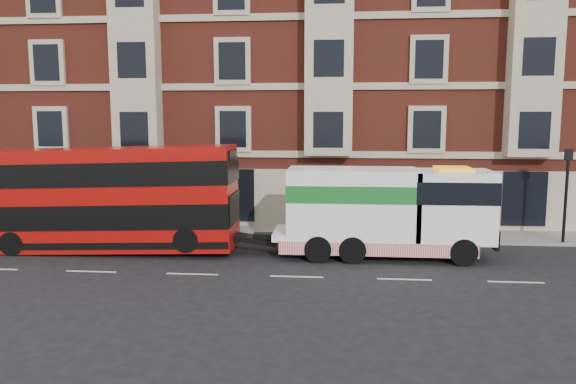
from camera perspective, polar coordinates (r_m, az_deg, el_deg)
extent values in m
plane|color=black|center=(21.31, 0.87, -8.61)|extent=(120.00, 120.00, 0.00)
cube|color=slate|center=(28.56, 1.97, -4.22)|extent=(90.00, 3.00, 0.15)
cube|color=maroon|center=(35.53, 3.53, 12.59)|extent=(45.00, 12.00, 18.00)
cylinder|color=black|center=(27.89, -10.56, -0.31)|extent=(0.14, 0.14, 4.00)
cube|color=black|center=(27.68, -10.67, 4.00)|extent=(0.35, 0.15, 0.50)
cylinder|color=black|center=(28.86, 26.37, -0.73)|extent=(0.14, 0.14, 4.00)
cube|color=black|center=(28.65, 26.63, 3.43)|extent=(0.35, 0.15, 0.50)
cube|color=#A20C09|center=(26.04, -17.90, -0.63)|extent=(11.32, 2.53, 4.45)
cube|color=black|center=(26.14, -17.84, -2.05)|extent=(11.36, 2.59, 1.06)
cube|color=black|center=(25.90, -18.01, 1.92)|extent=(11.36, 2.59, 1.01)
cylinder|color=black|center=(27.10, -26.21, -4.71)|extent=(1.05, 0.32, 1.05)
cylinder|color=black|center=(29.03, -23.89, -3.79)|extent=(1.05, 0.32, 1.05)
cylinder|color=black|center=(23.99, -10.31, -4.82)|extent=(1.05, 0.32, 1.05)
cylinder|color=black|center=(26.15, -8.99, -3.75)|extent=(1.05, 0.32, 1.05)
cube|color=white|center=(24.32, 9.38, -4.32)|extent=(9.10, 2.32, 0.30)
cube|color=white|center=(24.48, 16.30, -1.32)|extent=(3.23, 2.53, 2.93)
cube|color=white|center=(24.00, 6.56, -1.11)|extent=(5.46, 2.53, 2.93)
cube|color=#176822|center=(23.93, 6.58, 0.09)|extent=(5.51, 2.57, 0.71)
cube|color=red|center=(24.38, 8.88, -5.13)|extent=(8.09, 2.59, 0.56)
cylinder|color=black|center=(23.77, 17.40, -5.85)|extent=(1.11, 0.35, 1.11)
cylinder|color=black|center=(25.95, 16.33, -4.68)|extent=(1.11, 0.35, 1.11)
cylinder|color=black|center=(23.23, 6.57, -5.86)|extent=(1.11, 0.40, 1.11)
cylinder|color=black|center=(25.45, 6.43, -4.65)|extent=(1.11, 0.40, 1.11)
cylinder|color=black|center=(23.23, 3.06, -5.82)|extent=(1.11, 0.40, 1.11)
cylinder|color=black|center=(25.46, 3.24, -4.61)|extent=(1.11, 0.40, 1.11)
cube|color=white|center=(29.66, -26.64, -2.34)|extent=(4.99, 2.75, 2.45)
cylinder|color=black|center=(28.48, -24.32, -4.37)|extent=(0.75, 0.37, 0.72)
cylinder|color=black|center=(30.15, -23.26, -3.67)|extent=(0.75, 0.37, 0.72)
imported|color=black|center=(31.35, -25.52, -2.37)|extent=(0.65, 0.61, 1.50)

